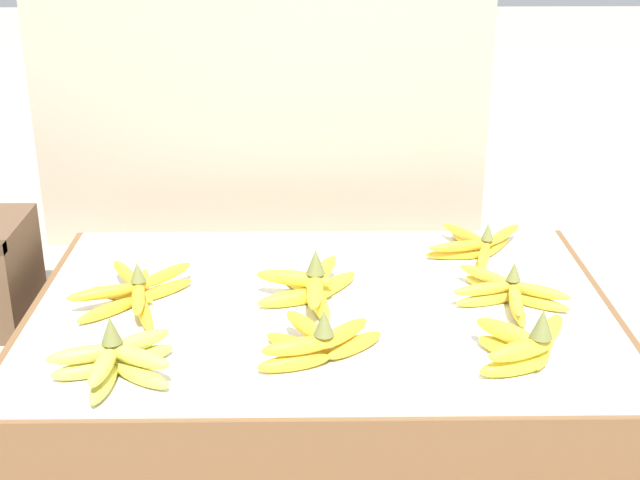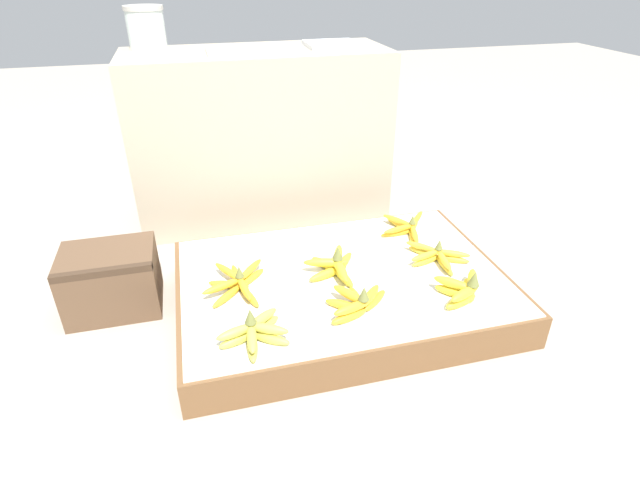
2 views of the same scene
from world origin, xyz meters
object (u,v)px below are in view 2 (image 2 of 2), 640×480
object	(u,v)px
banana_bunch_middle_left	(237,282)
banana_bunch_middle_midleft	(335,266)
glass_jar	(146,28)
banana_bunch_front_left	(255,332)
banana_bunch_middle_midright	(436,256)
foam_tray_white	(243,50)
banana_bunch_back_midright	(407,228)
banana_bunch_front_midleft	(357,302)
wooden_crate	(111,280)
banana_bunch_front_midright	(463,289)

from	to	relation	value
banana_bunch_middle_left	banana_bunch_middle_midleft	bearing A→B (deg)	0.97
glass_jar	banana_bunch_front_left	bearing A→B (deg)	-79.00
banana_bunch_middle_midright	foam_tray_white	distance (m)	1.12
banana_bunch_middle_midright	banana_bunch_back_midright	world-z (taller)	banana_bunch_middle_midright
banana_bunch_front_midleft	banana_bunch_back_midright	bearing A→B (deg)	50.58
wooden_crate	banana_bunch_front_left	size ratio (longest dim) A/B	1.46
banana_bunch_front_midright	glass_jar	xyz separation A→B (m)	(-0.90, 1.15, 0.66)
banana_bunch_front_midleft	banana_bunch_back_midright	distance (m)	0.54
banana_bunch_front_midleft	banana_bunch_middle_midright	size ratio (longest dim) A/B	1.00
banana_bunch_middle_midleft	glass_jar	distance (m)	1.25
wooden_crate	glass_jar	size ratio (longest dim) A/B	1.84
banana_bunch_middle_left	banana_bunch_back_midright	bearing A→B (deg)	17.09
banana_bunch_front_left	foam_tray_white	bearing A→B (deg)	82.39
banana_bunch_front_midleft	foam_tray_white	xyz separation A→B (m)	(-0.19, 0.97, 0.59)
banana_bunch_front_midleft	banana_bunch_front_left	bearing A→B (deg)	-168.67
banana_bunch_middle_left	banana_bunch_front_midleft	bearing A→B (deg)	-31.11
glass_jar	banana_bunch_middle_left	bearing A→B (deg)	-76.99
banana_bunch_front_midright	banana_bunch_middle_midleft	size ratio (longest dim) A/B	0.76
banana_bunch_front_left	banana_bunch_front_midleft	distance (m)	0.33
glass_jar	foam_tray_white	distance (m)	0.41
wooden_crate	banana_bunch_middle_midleft	size ratio (longest dim) A/B	1.31
banana_bunch_front_midright	banana_bunch_middle_midright	bearing A→B (deg)	85.88
banana_bunch_front_midright	foam_tray_white	bearing A→B (deg)	118.11
foam_tray_white	banana_bunch_front_midright	bearing A→B (deg)	-61.89
foam_tray_white	wooden_crate	bearing A→B (deg)	-134.41
banana_bunch_middle_left	wooden_crate	bearing A→B (deg)	156.99
foam_tray_white	banana_bunch_middle_midleft	bearing A→B (deg)	-76.70
banana_bunch_back_midright	banana_bunch_front_left	bearing A→B (deg)	-144.10
wooden_crate	banana_bunch_front_midright	bearing A→B (deg)	-20.45
banana_bunch_back_midright	foam_tray_white	distance (m)	0.97
banana_bunch_middle_left	banana_bunch_front_midright	bearing A→B (deg)	-18.87
banana_bunch_middle_midleft	banana_bunch_back_midright	world-z (taller)	banana_bunch_middle_midleft
banana_bunch_front_midright	banana_bunch_middle_midleft	xyz separation A→B (m)	(-0.35, 0.24, -0.00)
banana_bunch_middle_midright	banana_bunch_back_midright	size ratio (longest dim) A/B	0.85
banana_bunch_back_midright	foam_tray_white	xyz separation A→B (m)	(-0.53, 0.55, 0.60)
banana_bunch_front_midleft	foam_tray_white	bearing A→B (deg)	100.93
banana_bunch_front_left	banana_bunch_middle_midright	distance (m)	0.73
wooden_crate	banana_bunch_middle_left	distance (m)	0.45
banana_bunch_front_left	banana_bunch_middle_midright	size ratio (longest dim) A/B	0.94
glass_jar	foam_tray_white	size ratio (longest dim) A/B	0.58
banana_bunch_middle_midright	banana_bunch_front_midright	bearing A→B (deg)	-94.12
wooden_crate	banana_bunch_middle_midright	world-z (taller)	wooden_crate
banana_bunch_middle_midright	banana_bunch_back_midright	bearing A→B (deg)	93.87
glass_jar	banana_bunch_front_midleft	bearing A→B (deg)	-63.67
banana_bunch_front_left	foam_tray_white	world-z (taller)	foam_tray_white
banana_bunch_back_midright	glass_jar	bearing A→B (deg)	142.03
banana_bunch_middle_midleft	banana_bunch_middle_midright	size ratio (longest dim) A/B	1.04
wooden_crate	banana_bunch_back_midright	size ratio (longest dim) A/B	1.17
wooden_crate	banana_bunch_middle_left	xyz separation A→B (m)	(0.41, -0.18, 0.04)
banana_bunch_back_midright	banana_bunch_front_midleft	bearing A→B (deg)	-129.42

